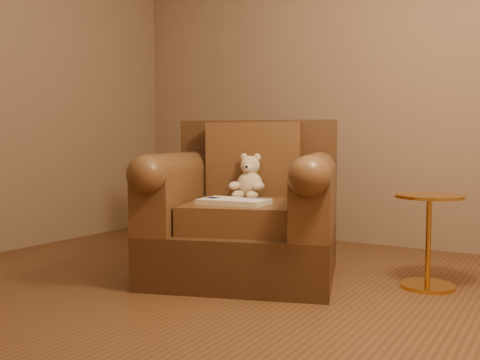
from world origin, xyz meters
The scene contains 5 objects.
floor centered at (0.00, 0.00, 0.00)m, with size 4.00×4.00×0.00m, color brown.
armchair centered at (-0.07, 0.61, 0.38)m, with size 1.39×1.35×0.99m.
teddy_bear centered at (-0.10, 0.69, 0.59)m, with size 0.21×0.25×0.30m.
guidebook centered at (-0.01, 0.37, 0.49)m, with size 0.42×0.27×0.03m.
side_table centered at (1.00, 0.86, 0.29)m, with size 0.38×0.38×0.54m.
Camera 1 is at (1.65, -2.28, 0.83)m, focal length 40.00 mm.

